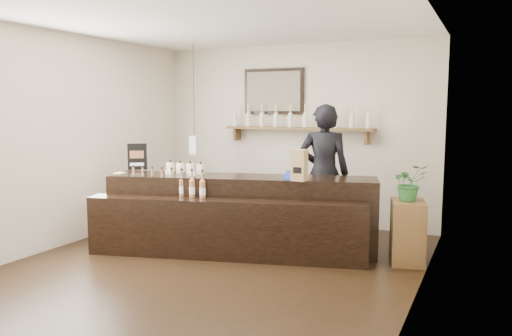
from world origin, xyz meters
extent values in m
plane|color=black|center=(0.00, 0.00, 0.00)|extent=(5.00, 5.00, 0.00)
plane|color=beige|center=(0.00, 2.50, 1.40)|extent=(4.50, 0.00, 4.50)
plane|color=beige|center=(0.00, -2.50, 1.40)|extent=(4.50, 0.00, 4.50)
plane|color=beige|center=(-2.25, 0.00, 1.40)|extent=(0.00, 5.00, 5.00)
plane|color=beige|center=(2.25, 0.00, 1.40)|extent=(0.00, 5.00, 5.00)
plane|color=white|center=(0.00, 0.00, 2.80)|extent=(5.00, 5.00, 0.00)
cube|color=brown|center=(0.10, 2.37, 1.50)|extent=(2.40, 0.25, 0.04)
cube|color=brown|center=(-0.98, 2.40, 1.38)|extent=(0.04, 0.20, 0.20)
cube|color=brown|center=(1.18, 2.40, 1.38)|extent=(0.04, 0.20, 0.20)
cube|color=black|center=(-0.35, 2.47, 2.08)|extent=(1.02, 0.04, 0.72)
cube|color=#4C4131|center=(-0.35, 2.44, 2.08)|extent=(0.92, 0.01, 0.62)
cube|color=white|center=(-1.30, 1.60, 1.25)|extent=(0.12, 0.12, 0.28)
cylinder|color=black|center=(-1.30, 1.60, 2.09)|extent=(0.01, 0.01, 1.41)
cylinder|color=#E4F2CB|center=(-1.00, 2.37, 1.62)|extent=(0.07, 0.07, 0.20)
cone|color=#E4F2CB|center=(-1.00, 2.37, 1.75)|extent=(0.07, 0.07, 0.05)
cylinder|color=#E4F2CB|center=(-1.00, 2.37, 1.81)|extent=(0.02, 0.02, 0.07)
cylinder|color=#F2E247|center=(-1.00, 2.37, 1.86)|extent=(0.03, 0.03, 0.02)
cylinder|color=white|center=(-1.00, 2.37, 1.60)|extent=(0.07, 0.07, 0.09)
cylinder|color=#E4F2CB|center=(-0.76, 2.37, 1.62)|extent=(0.07, 0.07, 0.20)
cone|color=#E4F2CB|center=(-0.76, 2.37, 1.75)|extent=(0.07, 0.07, 0.05)
cylinder|color=#E4F2CB|center=(-0.76, 2.37, 1.81)|extent=(0.02, 0.02, 0.07)
cylinder|color=#F2E247|center=(-0.76, 2.37, 1.86)|extent=(0.03, 0.03, 0.02)
cylinder|color=white|center=(-0.76, 2.37, 1.60)|extent=(0.07, 0.07, 0.09)
cylinder|color=#E4F2CB|center=(-0.51, 2.37, 1.62)|extent=(0.07, 0.07, 0.20)
cone|color=#E4F2CB|center=(-0.51, 2.37, 1.75)|extent=(0.07, 0.07, 0.05)
cylinder|color=#E4F2CB|center=(-0.51, 2.37, 1.81)|extent=(0.02, 0.02, 0.07)
cylinder|color=#F2E247|center=(-0.51, 2.37, 1.86)|extent=(0.03, 0.03, 0.02)
cylinder|color=white|center=(-0.51, 2.37, 1.60)|extent=(0.07, 0.07, 0.09)
cylinder|color=#E4F2CB|center=(-0.27, 2.37, 1.62)|extent=(0.07, 0.07, 0.20)
cone|color=#E4F2CB|center=(-0.27, 2.37, 1.75)|extent=(0.07, 0.07, 0.05)
cylinder|color=#E4F2CB|center=(-0.27, 2.37, 1.81)|extent=(0.02, 0.02, 0.07)
cylinder|color=#F2E247|center=(-0.27, 2.37, 1.86)|extent=(0.03, 0.03, 0.02)
cylinder|color=white|center=(-0.27, 2.37, 1.60)|extent=(0.07, 0.07, 0.09)
cylinder|color=#E4F2CB|center=(-0.02, 2.37, 1.62)|extent=(0.07, 0.07, 0.20)
cone|color=#E4F2CB|center=(-0.02, 2.37, 1.75)|extent=(0.07, 0.07, 0.05)
cylinder|color=#E4F2CB|center=(-0.02, 2.37, 1.81)|extent=(0.02, 0.02, 0.07)
cylinder|color=#F2E247|center=(-0.02, 2.37, 1.86)|extent=(0.03, 0.03, 0.02)
cylinder|color=white|center=(-0.02, 2.37, 1.60)|extent=(0.07, 0.07, 0.09)
cylinder|color=#E4F2CB|center=(0.22, 2.37, 1.62)|extent=(0.07, 0.07, 0.20)
cone|color=#E4F2CB|center=(0.22, 2.37, 1.75)|extent=(0.07, 0.07, 0.05)
cylinder|color=#E4F2CB|center=(0.22, 2.37, 1.81)|extent=(0.02, 0.02, 0.07)
cylinder|color=#F2E247|center=(0.22, 2.37, 1.86)|extent=(0.03, 0.03, 0.02)
cylinder|color=white|center=(0.22, 2.37, 1.60)|extent=(0.07, 0.07, 0.09)
cylinder|color=#E4F2CB|center=(0.47, 2.37, 1.62)|extent=(0.07, 0.07, 0.20)
cone|color=#E4F2CB|center=(0.47, 2.37, 1.75)|extent=(0.07, 0.07, 0.05)
cylinder|color=#E4F2CB|center=(0.47, 2.37, 1.81)|extent=(0.02, 0.02, 0.07)
cylinder|color=#F2E247|center=(0.47, 2.37, 1.86)|extent=(0.03, 0.03, 0.02)
cylinder|color=white|center=(0.47, 2.37, 1.60)|extent=(0.07, 0.07, 0.09)
cylinder|color=#E4F2CB|center=(0.71, 2.37, 1.62)|extent=(0.07, 0.07, 0.20)
cone|color=#E4F2CB|center=(0.71, 2.37, 1.75)|extent=(0.07, 0.07, 0.05)
cylinder|color=#E4F2CB|center=(0.71, 2.37, 1.81)|extent=(0.02, 0.02, 0.07)
cylinder|color=#F2E247|center=(0.71, 2.37, 1.86)|extent=(0.03, 0.03, 0.02)
cylinder|color=white|center=(0.71, 2.37, 1.60)|extent=(0.07, 0.07, 0.09)
cylinder|color=#E4F2CB|center=(0.96, 2.37, 1.62)|extent=(0.07, 0.07, 0.20)
cone|color=#E4F2CB|center=(0.96, 2.37, 1.75)|extent=(0.07, 0.07, 0.05)
cylinder|color=#E4F2CB|center=(0.96, 2.37, 1.81)|extent=(0.02, 0.02, 0.07)
cylinder|color=#F2E247|center=(0.96, 2.37, 1.86)|extent=(0.03, 0.03, 0.02)
cylinder|color=white|center=(0.96, 2.37, 1.60)|extent=(0.07, 0.07, 0.09)
cylinder|color=#E4F2CB|center=(1.20, 2.37, 1.62)|extent=(0.07, 0.07, 0.20)
cone|color=#E4F2CB|center=(1.20, 2.37, 1.75)|extent=(0.07, 0.07, 0.05)
cylinder|color=#E4F2CB|center=(1.20, 2.37, 1.81)|extent=(0.02, 0.02, 0.07)
cylinder|color=#F2E247|center=(1.20, 2.37, 1.86)|extent=(0.03, 0.03, 0.02)
cylinder|color=white|center=(1.20, 2.37, 1.60)|extent=(0.07, 0.07, 0.09)
cube|color=black|center=(-0.03, 0.70, 0.48)|extent=(3.46, 1.49, 0.96)
cube|color=black|center=(-0.03, 0.25, 0.36)|extent=(3.38, 1.20, 0.72)
cube|color=white|center=(-0.98, 0.48, 0.98)|extent=(0.10, 0.04, 0.05)
cube|color=white|center=(-0.63, 0.48, 0.98)|extent=(0.10, 0.04, 0.05)
cube|color=#EFE092|center=(-1.62, 0.25, 0.78)|extent=(0.12, 0.12, 0.12)
cube|color=#EFE092|center=(-1.62, 0.25, 0.90)|extent=(0.12, 0.12, 0.12)
cube|color=#E4F2CB|center=(-1.08, 0.65, 1.02)|extent=(0.08, 0.08, 0.13)
cube|color=#FDC5C5|center=(-1.08, 0.60, 1.02)|extent=(0.07, 0.00, 0.06)
cylinder|color=black|center=(-1.08, 0.65, 1.10)|extent=(0.02, 0.02, 0.03)
cube|color=#E4F2CB|center=(-0.92, 0.65, 1.02)|extent=(0.08, 0.08, 0.13)
cube|color=#FDC5C5|center=(-0.92, 0.60, 1.02)|extent=(0.07, 0.00, 0.06)
cylinder|color=black|center=(-0.92, 0.65, 1.10)|extent=(0.02, 0.02, 0.03)
cube|color=#E4F2CB|center=(-0.76, 0.65, 1.02)|extent=(0.08, 0.08, 0.13)
cube|color=#FDC5C5|center=(-0.76, 0.60, 1.02)|extent=(0.07, 0.00, 0.06)
cylinder|color=black|center=(-0.76, 0.65, 1.10)|extent=(0.02, 0.02, 0.03)
cube|color=#E4F2CB|center=(-0.60, 0.65, 1.02)|extent=(0.08, 0.08, 0.13)
cube|color=#FDC5C5|center=(-0.60, 0.60, 1.02)|extent=(0.07, 0.00, 0.06)
cylinder|color=black|center=(-0.60, 0.65, 1.10)|extent=(0.02, 0.02, 0.03)
cylinder|color=#A86439|center=(-1.39, 0.25, 0.83)|extent=(0.07, 0.07, 0.20)
cone|color=#A86439|center=(-1.39, 0.25, 0.95)|extent=(0.07, 0.07, 0.05)
cylinder|color=#A86439|center=(-1.39, 0.25, 1.01)|extent=(0.02, 0.02, 0.07)
cylinder|color=black|center=(-1.39, 0.25, 1.06)|extent=(0.03, 0.03, 0.02)
cylinder|color=white|center=(-1.39, 0.25, 0.81)|extent=(0.07, 0.07, 0.09)
cylinder|color=#A86439|center=(-1.24, 0.25, 0.83)|extent=(0.07, 0.07, 0.20)
cone|color=#A86439|center=(-1.24, 0.25, 0.95)|extent=(0.07, 0.07, 0.05)
cylinder|color=#A86439|center=(-1.24, 0.25, 1.01)|extent=(0.02, 0.02, 0.07)
cylinder|color=black|center=(-1.24, 0.25, 1.06)|extent=(0.03, 0.03, 0.02)
cylinder|color=white|center=(-1.24, 0.25, 0.81)|extent=(0.07, 0.07, 0.09)
cylinder|color=#A86439|center=(-1.08, 0.25, 0.83)|extent=(0.07, 0.07, 0.20)
cone|color=#A86439|center=(-1.08, 0.25, 0.95)|extent=(0.07, 0.07, 0.05)
cylinder|color=#A86439|center=(-1.08, 0.25, 1.01)|extent=(0.02, 0.02, 0.07)
cylinder|color=black|center=(-1.08, 0.25, 1.06)|extent=(0.03, 0.03, 0.02)
cylinder|color=white|center=(-1.08, 0.25, 0.81)|extent=(0.07, 0.07, 0.09)
cylinder|color=#A86439|center=(-0.93, 0.25, 0.83)|extent=(0.07, 0.07, 0.20)
cone|color=#A86439|center=(-0.93, 0.25, 0.95)|extent=(0.07, 0.07, 0.05)
cylinder|color=#A86439|center=(-0.93, 0.25, 1.01)|extent=(0.02, 0.02, 0.07)
cylinder|color=black|center=(-0.93, 0.25, 1.06)|extent=(0.03, 0.03, 0.02)
cylinder|color=white|center=(-0.93, 0.25, 0.81)|extent=(0.07, 0.07, 0.09)
cylinder|color=#A86439|center=(-0.78, 0.25, 0.83)|extent=(0.07, 0.07, 0.20)
cone|color=#A86439|center=(-0.78, 0.25, 0.95)|extent=(0.07, 0.07, 0.05)
cylinder|color=#A86439|center=(-0.78, 0.25, 1.01)|extent=(0.02, 0.02, 0.07)
cylinder|color=black|center=(-0.78, 0.25, 1.06)|extent=(0.03, 0.03, 0.02)
cylinder|color=white|center=(-0.78, 0.25, 0.81)|extent=(0.07, 0.07, 0.09)
cylinder|color=#A86439|center=(-0.63, 0.25, 0.83)|extent=(0.07, 0.07, 0.20)
cone|color=#A86439|center=(-0.63, 0.25, 0.95)|extent=(0.07, 0.07, 0.05)
cylinder|color=#A86439|center=(-0.63, 0.25, 1.01)|extent=(0.02, 0.02, 0.07)
cylinder|color=black|center=(-0.63, 0.25, 1.06)|extent=(0.03, 0.03, 0.02)
cylinder|color=white|center=(-0.63, 0.25, 0.81)|extent=(0.07, 0.07, 0.09)
cylinder|color=#A86439|center=(-0.48, 0.25, 0.83)|extent=(0.07, 0.07, 0.20)
cone|color=#A86439|center=(-0.48, 0.25, 0.95)|extent=(0.07, 0.07, 0.05)
cylinder|color=#A86439|center=(-0.48, 0.25, 1.01)|extent=(0.02, 0.02, 0.07)
cylinder|color=black|center=(-0.48, 0.25, 1.06)|extent=(0.03, 0.03, 0.02)
cylinder|color=white|center=(-0.48, 0.25, 0.81)|extent=(0.07, 0.07, 0.09)
cylinder|color=#A86439|center=(-0.33, 0.25, 0.83)|extent=(0.07, 0.07, 0.20)
cone|color=#A86439|center=(-0.33, 0.25, 0.95)|extent=(0.07, 0.07, 0.05)
cylinder|color=#A86439|center=(-0.33, 0.25, 1.01)|extent=(0.02, 0.02, 0.07)
cylinder|color=black|center=(-0.33, 0.25, 1.06)|extent=(0.03, 0.03, 0.02)
cylinder|color=white|center=(-0.33, 0.25, 0.81)|extent=(0.07, 0.07, 0.09)
cube|color=black|center=(-1.64, 0.64, 1.14)|extent=(0.23, 0.17, 0.37)
cube|color=brown|center=(-1.64, 0.63, 1.17)|extent=(0.16, 0.12, 0.11)
cube|color=white|center=(-1.64, 0.63, 1.04)|extent=(0.16, 0.12, 0.04)
cube|color=olive|center=(0.78, 0.64, 1.14)|extent=(0.18, 0.14, 0.38)
cube|color=black|center=(0.78, 0.57, 1.09)|extent=(0.11, 0.01, 0.08)
cube|color=#1A38B7|center=(0.62, 0.70, 0.99)|extent=(0.14, 0.08, 0.06)
cylinder|color=#1A38B7|center=(0.62, 0.70, 1.03)|extent=(0.08, 0.05, 0.07)
cube|color=brown|center=(2.00, 1.04, 0.37)|extent=(0.49, 0.59, 0.74)
imported|color=#29672B|center=(2.00, 1.04, 0.96)|extent=(0.51, 0.50, 0.43)
imported|color=black|center=(0.80, 1.55, 1.06)|extent=(0.87, 0.67, 2.12)
camera|label=1|loc=(2.86, -4.91, 1.84)|focal=35.00mm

